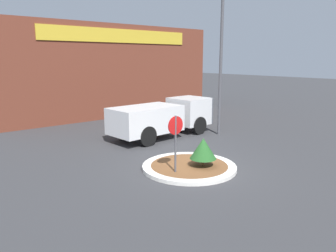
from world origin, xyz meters
TOP-DOWN VIEW (x-y plane):
  - ground_plane at (0.00, 0.00)m, footprint 120.00×120.00m
  - traffic_island at (0.00, 0.00)m, footprint 3.55×3.55m
  - stop_sign at (-0.90, -0.24)m, footprint 0.65×0.07m
  - island_shrub at (0.32, -0.41)m, footprint 0.99×0.99m
  - utility_truck at (2.44, 4.65)m, footprint 6.03×2.39m
  - storefront_building at (3.89, 14.12)m, footprint 15.97×6.07m
  - light_pole at (5.14, 3.15)m, footprint 0.70×0.30m

SIDE VIEW (x-z plane):
  - ground_plane at x=0.00m, z-range 0.00..0.00m
  - traffic_island at x=0.00m, z-range 0.00..0.14m
  - island_shrub at x=0.32m, z-range 0.29..1.36m
  - utility_truck at x=2.44m, z-range 0.13..2.04m
  - stop_sign at x=-0.90m, z-range 0.40..2.57m
  - storefront_building at x=3.89m, z-range 0.00..6.39m
  - light_pole at x=5.14m, z-range 0.57..8.26m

